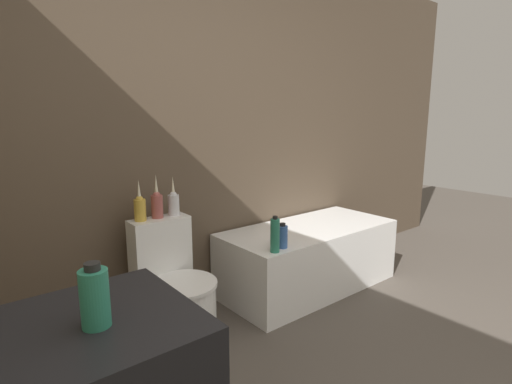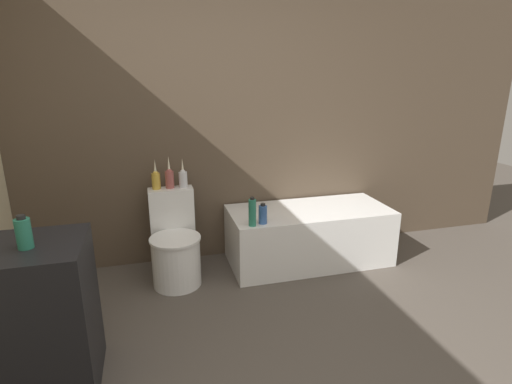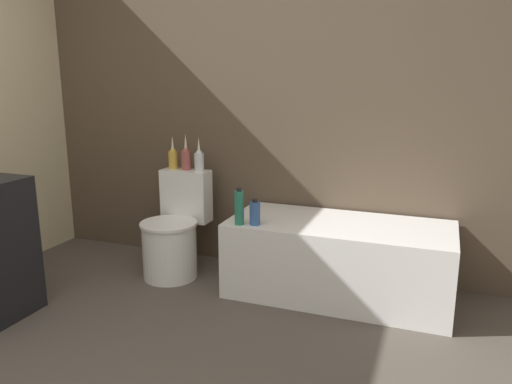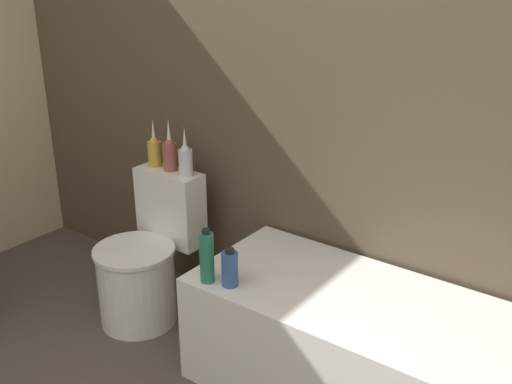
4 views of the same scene
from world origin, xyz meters
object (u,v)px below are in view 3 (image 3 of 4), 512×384
(vase_silver, at_px, (186,158))
(shampoo_bottle_short, at_px, (255,213))
(vase_gold, at_px, (173,158))
(shampoo_bottle_tall, at_px, (239,207))
(bathtub, at_px, (339,259))
(toilet, at_px, (174,235))
(vase_bronze, at_px, (199,160))

(vase_silver, bearing_deg, shampoo_bottle_short, -29.24)
(vase_silver, bearing_deg, vase_gold, 179.78)
(shampoo_bottle_short, bearing_deg, shampoo_bottle_tall, -161.90)
(bathtub, xyz_separation_m, vase_silver, (-1.20, 0.16, 0.58))
(vase_gold, bearing_deg, shampoo_bottle_tall, -30.63)
(vase_gold, distance_m, shampoo_bottle_short, 0.93)
(vase_silver, relative_size, shampoo_bottle_tall, 1.13)
(vase_gold, bearing_deg, vase_silver, -0.22)
(shampoo_bottle_tall, bearing_deg, toilet, 161.26)
(vase_silver, relative_size, vase_bronze, 1.09)
(bathtub, distance_m, vase_silver, 1.35)
(vase_bronze, bearing_deg, bathtub, -8.15)
(bathtub, height_order, vase_silver, vase_silver)
(bathtub, bearing_deg, shampoo_bottle_tall, -156.45)
(vase_silver, height_order, shampoo_bottle_tall, vase_silver)
(shampoo_bottle_short, bearing_deg, vase_gold, 154.19)
(toilet, distance_m, vase_silver, 0.58)
(vase_silver, bearing_deg, vase_bronze, -2.29)
(vase_gold, distance_m, vase_bronze, 0.22)
(vase_bronze, relative_size, shampoo_bottle_short, 1.47)
(vase_gold, bearing_deg, shampoo_bottle_short, -25.81)
(vase_gold, bearing_deg, toilet, -63.04)
(toilet, distance_m, shampoo_bottle_short, 0.77)
(vase_gold, height_order, vase_bronze, same)
(bathtub, bearing_deg, vase_bronze, 171.85)
(shampoo_bottle_tall, bearing_deg, shampoo_bottle_short, 18.10)
(toilet, height_order, vase_bronze, vase_bronze)
(shampoo_bottle_tall, bearing_deg, vase_gold, 149.37)
(shampoo_bottle_tall, height_order, shampoo_bottle_short, shampoo_bottle_tall)
(toilet, distance_m, shampoo_bottle_tall, 0.71)
(toilet, height_order, shampoo_bottle_short, toilet)
(vase_gold, relative_size, vase_bronze, 1.00)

